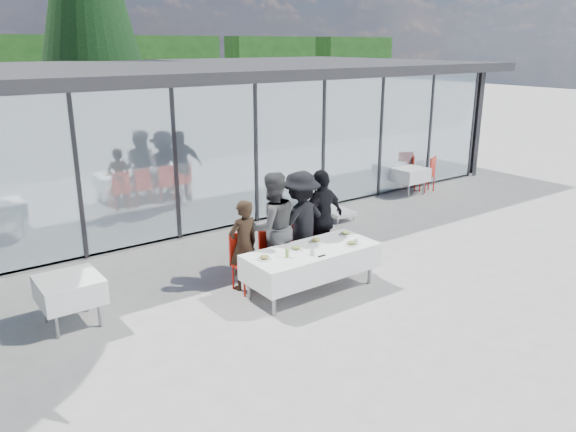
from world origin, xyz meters
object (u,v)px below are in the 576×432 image
object	(u,v)px
plate_c	(316,241)
folded_eyeglasses	(322,256)
dining_table	(311,261)
plate_d	(346,233)
spare_table_left	(70,290)
spare_table_right	(409,174)
plate_b	(296,248)
diner_d	(322,219)
diner_chair_d	(322,239)
diner_b	(272,227)
diner_c	(300,223)
plate_a	(264,258)
diner_chair_c	(301,244)
spare_chair_a	(417,171)
lounger	(327,204)
juice_bottle	(287,253)
spare_chair_b	(428,173)
diner_chair_a	(245,259)
diner_a	(244,245)
diner_chair_b	(273,251)
plate_extra	(352,243)

from	to	relation	value
plate_c	folded_eyeglasses	size ratio (longest dim) A/B	1.67
dining_table	plate_d	xyz separation A→B (m)	(0.93, 0.21, 0.24)
spare_table_left	spare_table_right	size ratio (longest dim) A/B	1.00
plate_b	diner_d	bearing A→B (deg)	31.19
diner_chair_d	plate_b	bearing A→B (deg)	-149.65
diner_b	diner_c	size ratio (longest dim) A/B	1.04
plate_a	spare_table_left	bearing A→B (deg)	157.80
diner_chair_c	spare_table_left	bearing A→B (deg)	173.93
diner_c	spare_chair_a	bearing A→B (deg)	-160.01
diner_d	folded_eyeglasses	distance (m)	1.46
lounger	dining_table	bearing A→B (deg)	-133.31
plate_a	juice_bottle	size ratio (longest dim) A/B	1.65
spare_chair_b	lounger	xyz separation A→B (m)	(-3.70, -0.04, -0.28)
dining_table	diner_chair_a	world-z (taller)	diner_chair_a
dining_table	lounger	distance (m)	4.40
diner_a	dining_table	bearing A→B (deg)	133.44
plate_b	spare_table_right	bearing A→B (deg)	27.32
spare_table_left	diner_chair_a	bearing A→B (deg)	-8.68
diner_d	spare_chair_b	size ratio (longest dim) A/B	1.88
diner_c	spare_table_left	xyz separation A→B (m)	(-3.91, 0.39, -0.38)
dining_table	plate_c	distance (m)	0.42
diner_chair_a	juice_bottle	xyz separation A→B (m)	(0.29, -0.81, 0.28)
plate_c	spare_chair_b	size ratio (longest dim) A/B	0.24
spare_chair_a	plate_b	bearing A→B (deg)	-153.19
diner_a	lounger	xyz separation A→B (m)	(3.84, 2.42, -0.51)
dining_table	spare_chair_b	world-z (taller)	spare_chair_b
spare_chair_a	diner_chair_d	bearing A→B (deg)	-153.87
dining_table	diner_b	xyz separation A→B (m)	(-0.25, 0.77, 0.43)
dining_table	spare_table_left	xyz separation A→B (m)	(-3.55, 1.17, 0.02)
diner_chair_b	diner_d	distance (m)	1.16
plate_d	lounger	distance (m)	3.68
diner_b	plate_a	xyz separation A→B (m)	(-0.63, -0.69, -0.19)
spare_chair_a	diner_chair_b	bearing A→B (deg)	-157.57
diner_b	plate_extra	xyz separation A→B (m)	(0.91, -1.01, -0.19)
diner_chair_b	spare_chair_a	world-z (taller)	same
lounger	diner_chair_d	bearing A→B (deg)	-131.51
plate_d	lounger	xyz separation A→B (m)	(2.08, 2.99, -0.52)
diner_chair_c	spare_table_right	world-z (taller)	diner_chair_c
plate_c	spare_chair_a	size ratio (longest dim) A/B	0.24
diner_chair_b	lounger	world-z (taller)	diner_chair_b
plate_extra	plate_d	bearing A→B (deg)	58.94
plate_extra	juice_bottle	world-z (taller)	juice_bottle
diner_chair_a	plate_c	bearing A→B (deg)	-25.93
diner_chair_d	spare_chair_a	bearing A→B (deg)	26.13
dining_table	plate_d	size ratio (longest dim) A/B	9.64
diner_d	spare_chair_b	xyz separation A→B (m)	(5.87, 2.47, -0.38)
diner_chair_c	diner_d	world-z (taller)	diner_d
plate_extra	spare_table_right	xyz separation A→B (m)	(5.39, 3.60, -0.22)
plate_a	spare_chair_a	size ratio (longest dim) A/B	0.24
dining_table	diner_chair_d	xyz separation A→B (m)	(0.85, 0.75, -0.00)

